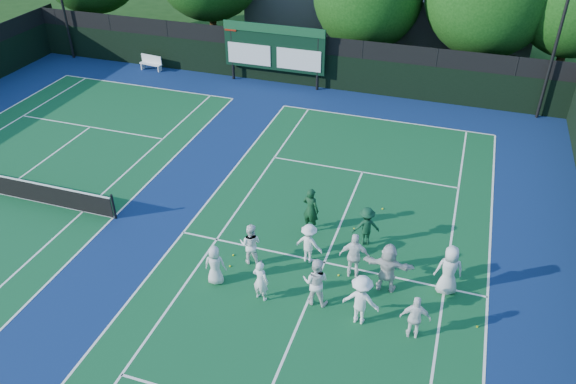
% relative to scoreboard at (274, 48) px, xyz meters
% --- Properties ---
extents(ground, '(120.00, 120.00, 0.00)m').
position_rel_scoreboard_xyz_m(ground, '(7.01, -15.59, -2.19)').
color(ground, '#13340E').
rests_on(ground, ground).
extents(court_apron, '(34.00, 32.00, 0.01)m').
position_rel_scoreboard_xyz_m(court_apron, '(1.01, -14.59, -2.19)').
color(court_apron, navy).
rests_on(court_apron, ground).
extents(near_court, '(11.05, 23.85, 0.01)m').
position_rel_scoreboard_xyz_m(near_court, '(7.01, -14.59, -2.18)').
color(near_court, '#11542A').
rests_on(near_court, ground).
extents(back_fence, '(34.00, 0.08, 3.00)m').
position_rel_scoreboard_xyz_m(back_fence, '(1.01, 0.41, -0.83)').
color(back_fence, black).
rests_on(back_fence, ground).
extents(scoreboard, '(6.00, 0.21, 3.55)m').
position_rel_scoreboard_xyz_m(scoreboard, '(0.00, 0.00, 0.00)').
color(scoreboard, black).
rests_on(scoreboard, ground).
extents(clubhouse, '(18.00, 6.00, 4.00)m').
position_rel_scoreboard_xyz_m(clubhouse, '(5.01, 8.41, -0.19)').
color(clubhouse, '#525357').
rests_on(clubhouse, ground).
extents(bench, '(1.51, 0.58, 0.93)m').
position_rel_scoreboard_xyz_m(bench, '(-8.00, -0.22, -1.69)').
color(bench, white).
rests_on(bench, ground).
extents(tennis_ball_0, '(0.07, 0.07, 0.07)m').
position_rel_scoreboard_xyz_m(tennis_ball_0, '(3.97, -15.83, -2.16)').
color(tennis_ball_0, yellow).
rests_on(tennis_ball_0, ground).
extents(tennis_ball_1, '(0.07, 0.07, 0.07)m').
position_rel_scoreboard_xyz_m(tennis_ball_1, '(7.58, -12.38, -2.16)').
color(tennis_ball_1, yellow).
rests_on(tennis_ball_1, ground).
extents(tennis_ball_2, '(0.07, 0.07, 0.07)m').
position_rel_scoreboard_xyz_m(tennis_ball_2, '(12.23, -16.04, -2.16)').
color(tennis_ball_2, yellow).
rests_on(tennis_ball_2, ground).
extents(tennis_ball_3, '(0.07, 0.07, 0.07)m').
position_rel_scoreboard_xyz_m(tennis_ball_3, '(3.84, -15.25, -2.16)').
color(tennis_ball_3, yellow).
rests_on(tennis_ball_3, ground).
extents(tennis_ball_4, '(0.07, 0.07, 0.07)m').
position_rel_scoreboard_xyz_m(tennis_ball_4, '(8.37, -10.73, -2.16)').
color(tennis_ball_4, yellow).
rests_on(tennis_ball_4, ground).
extents(tennis_ball_5, '(0.07, 0.07, 0.07)m').
position_rel_scoreboard_xyz_m(tennis_ball_5, '(7.66, -15.10, -2.16)').
color(tennis_ball_5, yellow).
rests_on(tennis_ball_5, ground).
extents(player_front_0, '(0.79, 0.59, 1.46)m').
position_rel_scoreboard_xyz_m(player_front_0, '(3.84, -16.66, -1.46)').
color(player_front_0, silver).
rests_on(player_front_0, ground).
extents(player_front_1, '(0.61, 0.47, 1.51)m').
position_rel_scoreboard_xyz_m(player_front_1, '(5.54, -16.93, -1.43)').
color(player_front_1, white).
rests_on(player_front_1, ground).
extents(player_front_2, '(0.86, 0.68, 1.73)m').
position_rel_scoreboard_xyz_m(player_front_2, '(7.23, -16.53, -1.33)').
color(player_front_2, white).
rests_on(player_front_2, ground).
extents(player_front_3, '(1.17, 0.71, 1.76)m').
position_rel_scoreboard_xyz_m(player_front_3, '(8.75, -16.90, -1.31)').
color(player_front_3, white).
rests_on(player_front_3, ground).
extents(player_front_4, '(0.95, 0.50, 1.54)m').
position_rel_scoreboard_xyz_m(player_front_4, '(10.40, -17.00, -1.42)').
color(player_front_4, white).
rests_on(player_front_4, ground).
extents(player_back_0, '(0.82, 0.66, 1.59)m').
position_rel_scoreboard_xyz_m(player_back_0, '(4.57, -15.33, -1.40)').
color(player_back_0, white).
rests_on(player_back_0, ground).
extents(player_back_1, '(1.07, 0.73, 1.53)m').
position_rel_scoreboard_xyz_m(player_back_1, '(6.45, -14.64, -1.43)').
color(player_back_1, white).
rests_on(player_back_1, ground).
extents(player_back_2, '(1.06, 0.55, 1.73)m').
position_rel_scoreboard_xyz_m(player_back_2, '(8.11, -14.92, -1.32)').
color(player_back_2, white).
rests_on(player_back_2, ground).
extents(player_back_3, '(1.68, 0.57, 1.80)m').
position_rel_scoreboard_xyz_m(player_back_3, '(9.26, -15.21, -1.29)').
color(player_back_3, silver).
rests_on(player_back_3, ground).
extents(player_back_4, '(1.00, 0.77, 1.82)m').
position_rel_scoreboard_xyz_m(player_back_4, '(11.15, -14.72, -1.28)').
color(player_back_4, silver).
rests_on(player_back_4, ground).
extents(coach_left, '(0.75, 0.59, 1.80)m').
position_rel_scoreboard_xyz_m(coach_left, '(5.99, -12.87, -1.29)').
color(coach_left, '#0F381D').
rests_on(coach_left, ground).
extents(coach_right, '(1.14, 0.93, 1.54)m').
position_rel_scoreboard_xyz_m(coach_right, '(8.13, -13.08, -1.42)').
color(coach_right, '#103D24').
rests_on(coach_right, ground).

